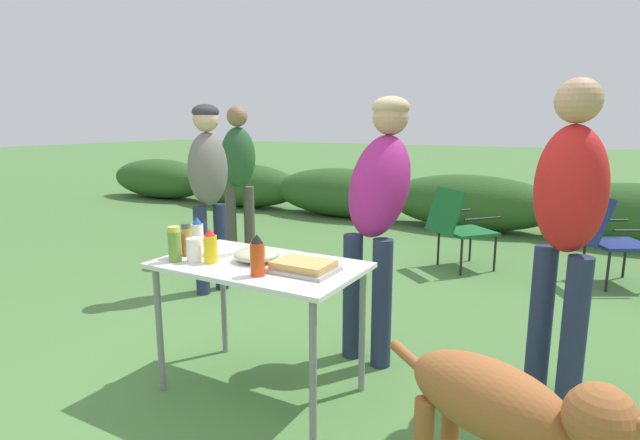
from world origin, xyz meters
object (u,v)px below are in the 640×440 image
(paper_cup_stack, at_px, (194,250))
(ketchup_bottle, at_px, (176,245))
(mustard_bottle, at_px, (210,246))
(standing_person_in_dark_puffer, at_px, (208,178))
(standing_person_in_olive_jacket, at_px, (568,214))
(folding_table, at_px, (259,277))
(mixing_bowl, at_px, (257,255))
(relish_jar, at_px, (175,245))
(camp_chair_green_behind_table, at_px, (608,235))
(hot_sauce_bottle, at_px, (257,256))
(standing_person_in_red_jacket, at_px, (239,168))
(standing_person_in_gray_fleece, at_px, (378,199))
(plate_stack, at_px, (219,251))
(camp_chair_near_hedge, at_px, (458,224))
(mayo_bottle, at_px, (198,234))
(dog, at_px, (502,412))
(food_tray, at_px, (303,267))
(spice_jar, at_px, (186,240))

(paper_cup_stack, xyz_separation_m, ketchup_bottle, (-0.14, 0.00, 0.01))
(mustard_bottle, xyz_separation_m, standing_person_in_dark_puffer, (-1.14, 1.27, 0.18))
(standing_person_in_olive_jacket, bearing_deg, folding_table, -115.16)
(mixing_bowl, distance_m, relish_jar, 0.44)
(folding_table, height_order, relish_jar, relish_jar)
(camp_chair_green_behind_table, bearing_deg, mustard_bottle, -61.08)
(hot_sauce_bottle, height_order, standing_person_in_red_jacket, standing_person_in_red_jacket)
(hot_sauce_bottle, bearing_deg, standing_person_in_dark_puffer, 138.25)
(relish_jar, distance_m, mustard_bottle, 0.20)
(standing_person_in_olive_jacket, bearing_deg, camp_chair_green_behind_table, 121.04)
(hot_sauce_bottle, distance_m, camp_chair_green_behind_table, 3.62)
(standing_person_in_gray_fleece, bearing_deg, ketchup_bottle, -127.02)
(plate_stack, distance_m, camp_chair_near_hedge, 2.92)
(standing_person_in_dark_puffer, relative_size, camp_chair_near_hedge, 1.96)
(plate_stack, distance_m, standing_person_in_red_jacket, 2.59)
(standing_person_in_olive_jacket, bearing_deg, paper_cup_stack, -115.70)
(paper_cup_stack, relative_size, mayo_bottle, 0.65)
(plate_stack, distance_m, dog, 1.74)
(food_tray, distance_m, plate_stack, 0.62)
(hot_sauce_bottle, bearing_deg, standing_person_in_red_jacket, 130.05)
(food_tray, distance_m, standing_person_in_red_jacket, 3.05)
(mixing_bowl, height_order, mayo_bottle, mayo_bottle)
(plate_stack, relative_size, relish_jar, 1.23)
(standing_person_in_gray_fleece, bearing_deg, camp_chair_near_hedge, 97.60)
(plate_stack, xyz_separation_m, mayo_bottle, (-0.16, -0.01, 0.08))
(standing_person_in_olive_jacket, bearing_deg, standing_person_in_dark_puffer, -151.10)
(relish_jar, bearing_deg, ketchup_bottle, 131.20)
(camp_chair_near_hedge, bearing_deg, relish_jar, -63.24)
(spice_jar, height_order, standing_person_in_olive_jacket, standing_person_in_olive_jacket)
(ketchup_bottle, distance_m, camp_chair_near_hedge, 3.16)
(folding_table, xyz_separation_m, ketchup_bottle, (-0.46, -0.14, 0.15))
(plate_stack, xyz_separation_m, dog, (1.66, -0.47, -0.26))
(food_tray, distance_m, camp_chair_green_behind_table, 3.39)
(food_tray, distance_m, paper_cup_stack, 0.62)
(relish_jar, height_order, standing_person_in_gray_fleece, standing_person_in_gray_fleece)
(mustard_bottle, distance_m, camp_chair_green_behind_table, 3.73)
(mustard_bottle, height_order, standing_person_in_olive_jacket, standing_person_in_olive_jacket)
(paper_cup_stack, relative_size, relish_jar, 0.67)
(ketchup_bottle, height_order, dog, ketchup_bottle)
(mustard_bottle, bearing_deg, ketchup_bottle, -174.12)
(paper_cup_stack, bearing_deg, standing_person_in_gray_fleece, 51.27)
(mixing_bowl, bearing_deg, spice_jar, -166.02)
(standing_person_in_dark_puffer, distance_m, dog, 3.15)
(standing_person_in_red_jacket, relative_size, camp_chair_green_behind_table, 1.98)
(hot_sauce_bottle, relative_size, mustard_bottle, 1.10)
(camp_chair_green_behind_table, bearing_deg, mayo_bottle, -65.87)
(folding_table, xyz_separation_m, paper_cup_stack, (-0.32, -0.15, 0.14))
(mixing_bowl, distance_m, standing_person_in_dark_puffer, 1.76)
(standing_person_in_gray_fleece, height_order, standing_person_in_olive_jacket, standing_person_in_olive_jacket)
(paper_cup_stack, bearing_deg, dog, -8.80)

